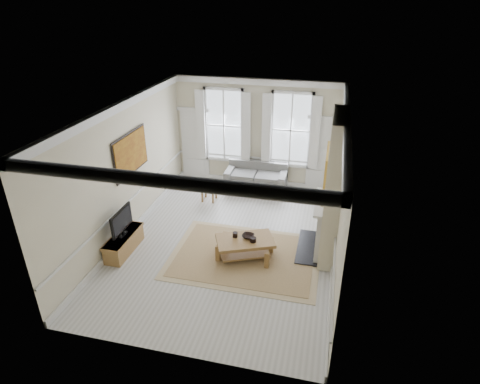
% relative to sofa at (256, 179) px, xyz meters
% --- Properties ---
extents(floor, '(7.20, 7.20, 0.00)m').
position_rel_sofa_xyz_m(floor, '(-0.10, -3.11, -0.36)').
color(floor, '#B7B5AD').
rests_on(floor, ground).
extents(ceiling, '(7.20, 7.20, 0.00)m').
position_rel_sofa_xyz_m(ceiling, '(-0.10, -3.11, 3.04)').
color(ceiling, white).
rests_on(ceiling, back_wall).
extents(back_wall, '(5.20, 0.00, 5.20)m').
position_rel_sofa_xyz_m(back_wall, '(-0.10, 0.49, 1.34)').
color(back_wall, beige).
rests_on(back_wall, floor).
extents(left_wall, '(0.00, 7.20, 7.20)m').
position_rel_sofa_xyz_m(left_wall, '(-2.70, -3.11, 1.34)').
color(left_wall, beige).
rests_on(left_wall, floor).
extents(right_wall, '(0.00, 7.20, 7.20)m').
position_rel_sofa_xyz_m(right_wall, '(2.50, -3.11, 1.34)').
color(right_wall, beige).
rests_on(right_wall, floor).
extents(window_left, '(1.26, 0.20, 2.20)m').
position_rel_sofa_xyz_m(window_left, '(-1.15, 0.44, 1.54)').
color(window_left, '#B2BCC6').
rests_on(window_left, back_wall).
extents(window_right, '(1.26, 0.20, 2.20)m').
position_rel_sofa_xyz_m(window_right, '(0.95, 0.44, 1.54)').
color(window_right, '#B2BCC6').
rests_on(window_right, back_wall).
extents(door_left, '(0.90, 0.08, 2.30)m').
position_rel_sofa_xyz_m(door_left, '(-2.15, 0.45, 0.79)').
color(door_left, silver).
rests_on(door_left, floor).
extents(door_right, '(0.90, 0.08, 2.30)m').
position_rel_sofa_xyz_m(door_right, '(1.95, 0.45, 0.79)').
color(door_right, silver).
rests_on(door_right, floor).
extents(painting, '(0.05, 1.66, 1.06)m').
position_rel_sofa_xyz_m(painting, '(-2.66, -2.81, 1.69)').
color(painting, '#A6771C').
rests_on(painting, left_wall).
extents(chimney_breast, '(0.35, 1.70, 3.38)m').
position_rel_sofa_xyz_m(chimney_breast, '(2.32, -2.91, 1.34)').
color(chimney_breast, beige).
rests_on(chimney_breast, floor).
extents(hearth, '(0.55, 1.50, 0.05)m').
position_rel_sofa_xyz_m(hearth, '(1.90, -2.91, -0.34)').
color(hearth, black).
rests_on(hearth, floor).
extents(fireplace, '(0.21, 1.45, 1.33)m').
position_rel_sofa_xyz_m(fireplace, '(2.10, -2.91, 0.37)').
color(fireplace, silver).
rests_on(fireplace, floor).
extents(mirror, '(0.06, 1.26, 1.06)m').
position_rel_sofa_xyz_m(mirror, '(2.11, -2.91, 1.69)').
color(mirror, gold).
rests_on(mirror, chimney_breast).
extents(sofa, '(1.88, 0.92, 0.87)m').
position_rel_sofa_xyz_m(sofa, '(0.00, 0.00, 0.00)').
color(sofa, slate).
rests_on(sofa, floor).
extents(side_table, '(0.45, 0.45, 0.50)m').
position_rel_sofa_xyz_m(side_table, '(-1.24, -1.03, 0.04)').
color(side_table, brown).
rests_on(side_table, floor).
extents(rug, '(3.50, 2.60, 0.02)m').
position_rel_sofa_xyz_m(rug, '(0.45, -3.62, -0.35)').
color(rug, '#94754C').
rests_on(rug, floor).
extents(coffee_table, '(1.51, 1.22, 0.49)m').
position_rel_sofa_xyz_m(coffee_table, '(0.45, -3.62, 0.05)').
color(coffee_table, brown).
rests_on(coffee_table, rug).
extents(ceramic_pot_a, '(0.12, 0.12, 0.12)m').
position_rel_sofa_xyz_m(ceramic_pot_a, '(0.20, -3.57, 0.19)').
color(ceramic_pot_a, black).
rests_on(ceramic_pot_a, coffee_table).
extents(ceramic_pot_b, '(0.15, 0.15, 0.10)m').
position_rel_sofa_xyz_m(ceramic_pot_b, '(0.65, -3.67, 0.18)').
color(ceramic_pot_b, black).
rests_on(ceramic_pot_b, coffee_table).
extents(bowl, '(0.31, 0.31, 0.07)m').
position_rel_sofa_xyz_m(bowl, '(0.50, -3.52, 0.16)').
color(bowl, black).
rests_on(bowl, coffee_table).
extents(tv_stand, '(0.41, 1.28, 0.46)m').
position_rel_sofa_xyz_m(tv_stand, '(-2.44, -4.06, -0.13)').
color(tv_stand, brown).
rests_on(tv_stand, floor).
extents(tv, '(0.08, 0.90, 0.68)m').
position_rel_sofa_xyz_m(tv, '(-2.42, -4.06, 0.49)').
color(tv, black).
rests_on(tv, tv_stand).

